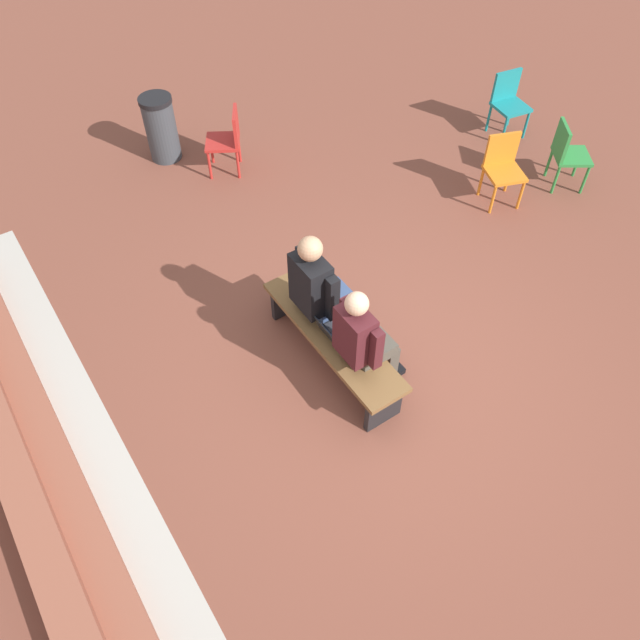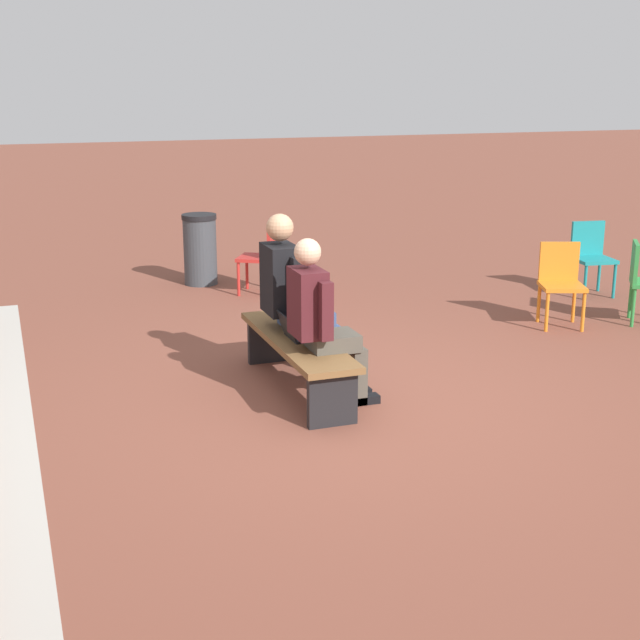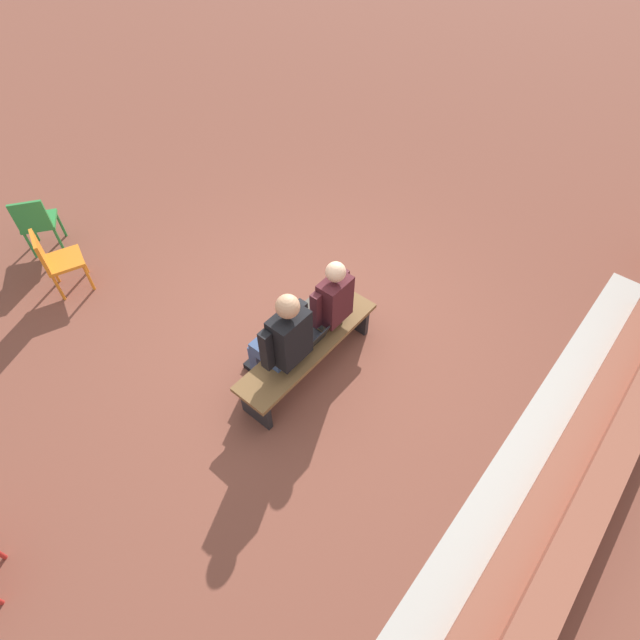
# 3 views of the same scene
# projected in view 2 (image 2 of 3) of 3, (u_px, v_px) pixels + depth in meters

# --- Properties ---
(ground_plane) EXTENTS (60.00, 60.00, 0.00)m
(ground_plane) POSITION_uv_depth(u_px,v_px,m) (345.00, 403.00, 6.95)
(ground_plane) COLOR brown
(concrete_strip) EXTENTS (7.42, 0.40, 0.01)m
(concrete_strip) POSITION_uv_depth(u_px,v_px,m) (5.00, 426.00, 6.48)
(concrete_strip) COLOR #B7B2A8
(concrete_strip) RESTS_ON ground
(bench) EXTENTS (1.80, 0.44, 0.45)m
(bench) POSITION_uv_depth(u_px,v_px,m) (297.00, 349.00, 7.13)
(bench) COLOR brown
(bench) RESTS_ON ground
(person_student) EXTENTS (0.52, 0.66, 1.31)m
(person_student) POSITION_uv_depth(u_px,v_px,m) (321.00, 317.00, 6.72)
(person_student) COLOR #4C473D
(person_student) RESTS_ON ground
(person_adult) EXTENTS (0.58, 0.73, 1.40)m
(person_adult) POSITION_uv_depth(u_px,v_px,m) (293.00, 293.00, 7.32)
(person_adult) COLOR #384C75
(person_adult) RESTS_ON ground
(laptop) EXTENTS (0.32, 0.29, 0.21)m
(laptop) POSITION_uv_depth(u_px,v_px,m) (297.00, 332.00, 7.06)
(laptop) COLOR black
(laptop) RESTS_ON bench
(plastic_chair_foreground) EXTENTS (0.48, 0.48, 0.84)m
(plastic_chair_foreground) POSITION_uv_depth(u_px,v_px,m) (591.00, 253.00, 10.32)
(plastic_chair_foreground) COLOR teal
(plastic_chair_foreground) RESTS_ON ground
(plastic_chair_far_left) EXTENTS (0.58, 0.58, 0.84)m
(plastic_chair_far_left) POSITION_uv_depth(u_px,v_px,m) (264.00, 253.00, 10.34)
(plastic_chair_far_left) COLOR red
(plastic_chair_far_left) RESTS_ON ground
(plastic_chair_by_pillar) EXTENTS (0.54, 0.54, 0.84)m
(plastic_chair_by_pillar) POSITION_uv_depth(u_px,v_px,m) (561.00, 279.00, 9.02)
(plastic_chair_by_pillar) COLOR orange
(plastic_chair_by_pillar) RESTS_ON ground
(litter_bin) EXTENTS (0.42, 0.42, 0.86)m
(litter_bin) POSITION_uv_depth(u_px,v_px,m) (200.00, 249.00, 10.83)
(litter_bin) COLOR #383D42
(litter_bin) RESTS_ON ground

